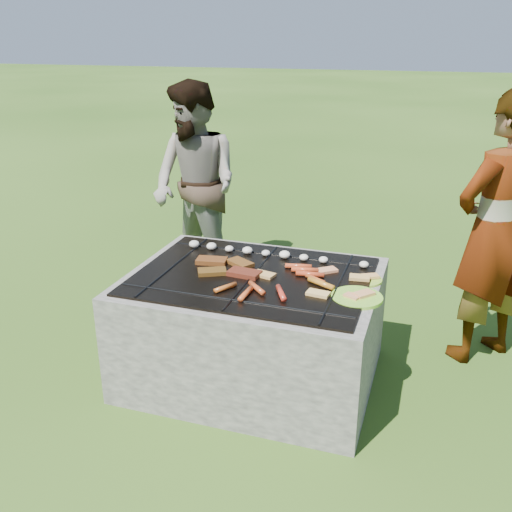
{
  "coord_description": "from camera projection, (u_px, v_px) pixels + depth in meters",
  "views": [
    {
      "loc": [
        0.88,
        -2.61,
        1.79
      ],
      "look_at": [
        0.0,
        0.05,
        0.7
      ],
      "focal_mm": 40.0,
      "sensor_mm": 36.0,
      "label": 1
    }
  ],
  "objects": [
    {
      "name": "bread_on_grate",
      "position": [
        300.0,
        279.0,
        2.92
      ],
      "size": [
        0.44,
        0.4,
        0.02
      ],
      "color": "tan",
      "rests_on": "fire_pit"
    },
    {
      "name": "mushrooms",
      "position": [
        261.0,
        252.0,
        3.25
      ],
      "size": [
        1.06,
        0.06,
        0.04
      ],
      "color": "beige",
      "rests_on": "fire_pit"
    },
    {
      "name": "sausages",
      "position": [
        287.0,
        281.0,
        2.88
      ],
      "size": [
        0.56,
        0.52,
        0.03
      ],
      "color": "#D05522",
      "rests_on": "fire_pit"
    },
    {
      "name": "fire_pit",
      "position": [
        253.0,
        330.0,
        3.11
      ],
      "size": [
        1.3,
        1.0,
        0.62
      ],
      "color": "#9B9489",
      "rests_on": "ground"
    },
    {
      "name": "lawn",
      "position": [
        253.0,
        375.0,
        3.21
      ],
      "size": [
        60.0,
        60.0,
        0.0
      ],
      "primitive_type": "plane",
      "color": "#264711",
      "rests_on": "ground"
    },
    {
      "name": "cook",
      "position": [
        495.0,
        232.0,
        3.15
      ],
      "size": [
        0.66,
        0.66,
        1.55
      ],
      "primitive_type": "imported",
      "rotation": [
        0.0,
        0.0,
        3.92
      ],
      "color": "gray",
      "rests_on": "ground"
    },
    {
      "name": "bystander",
      "position": [
        196.0,
        186.0,
        4.18
      ],
      "size": [
        0.9,
        0.82,
        1.5
      ],
      "primitive_type": "imported",
      "rotation": [
        0.0,
        0.0,
        -0.44
      ],
      "color": "gray",
      "rests_on": "ground"
    },
    {
      "name": "plate_far",
      "position": [
        364.0,
        279.0,
        2.94
      ],
      "size": [
        0.19,
        0.19,
        0.03
      ],
      "color": "#ABCC30",
      "rests_on": "fire_pit"
    },
    {
      "name": "plate_near",
      "position": [
        357.0,
        297.0,
        2.74
      ],
      "size": [
        0.27,
        0.27,
        0.03
      ],
      "color": "#CFFB3C",
      "rests_on": "fire_pit"
    },
    {
      "name": "pork_slabs",
      "position": [
        227.0,
        267.0,
        3.06
      ],
      "size": [
        0.41,
        0.3,
        0.02
      ],
      "color": "#964A1B",
      "rests_on": "fire_pit"
    }
  ]
}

